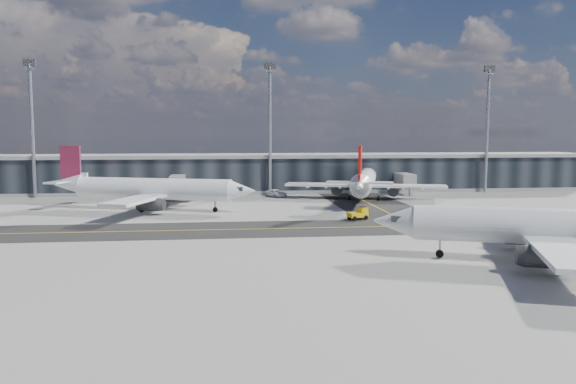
# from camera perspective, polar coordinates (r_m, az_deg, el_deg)

# --- Properties ---
(ground) EXTENTS (300.00, 300.00, 0.00)m
(ground) POSITION_cam_1_polar(r_m,az_deg,el_deg) (77.34, 1.03, -4.21)
(ground) COLOR gray
(ground) RESTS_ON ground
(taxiway_lanes) EXTENTS (180.00, 63.00, 0.03)m
(taxiway_lanes) POSITION_cam_1_polar(r_m,az_deg,el_deg) (88.37, 2.65, -2.92)
(taxiway_lanes) COLOR black
(taxiway_lanes) RESTS_ON ground
(terminal_concourse) EXTENTS (152.00, 19.80, 8.80)m
(terminal_concourse) POSITION_cam_1_polar(r_m,az_deg,el_deg) (131.13, -2.05, 1.81)
(terminal_concourse) COLOR black
(terminal_concourse) RESTS_ON ground
(floodlight_masts) EXTENTS (102.50, 0.70, 28.90)m
(floodlight_masts) POSITION_cam_1_polar(r_m,az_deg,el_deg) (123.87, -1.85, 6.89)
(floodlight_masts) COLOR gray
(floodlight_masts) RESTS_ON ground
(airliner_af) EXTENTS (37.57, 32.42, 11.40)m
(airliner_af) POSITION_cam_1_polar(r_m,az_deg,el_deg) (102.86, -13.79, 0.29)
(airliner_af) COLOR white
(airliner_af) RESTS_ON ground
(airliner_redtail) EXTENTS (32.91, 38.18, 11.53)m
(airliner_redtail) POSITION_cam_1_polar(r_m,az_deg,el_deg) (115.65, 7.77, 1.05)
(airliner_redtail) COLOR white
(airliner_redtail) RESTS_ON ground
(airliner_near) EXTENTS (37.78, 32.64, 11.52)m
(airliner_near) POSITION_cam_1_polar(r_m,az_deg,el_deg) (65.70, 25.95, -3.29)
(airliner_near) COLOR silver
(airliner_near) RESTS_ON ground
(baggage_tug) EXTENTS (3.55, 2.59, 2.01)m
(baggage_tug) POSITION_cam_1_polar(r_m,az_deg,el_deg) (89.88, 7.24, -2.16)
(baggage_tug) COLOR yellow
(baggage_tug) RESTS_ON ground
(service_van) EXTENTS (5.29, 6.29, 1.60)m
(service_van) POSITION_cam_1_polar(r_m,az_deg,el_deg) (120.64, -1.25, -0.13)
(service_van) COLOR white
(service_van) RESTS_ON ground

